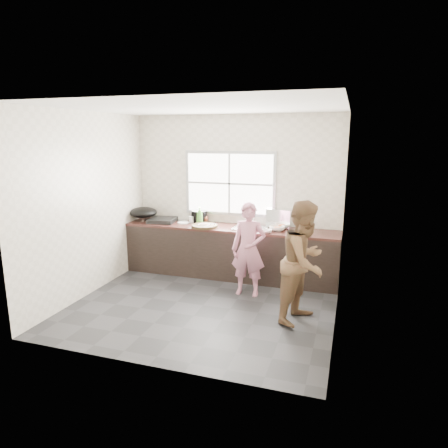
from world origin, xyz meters
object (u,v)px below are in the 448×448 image
(person_side, at_px, (304,262))
(plate_food, at_px, (183,223))
(dish_rack, at_px, (281,218))
(pot_lid_right, at_px, (182,220))
(bottle_brown_short, at_px, (204,218))
(bottle_brown_tall, at_px, (199,216))
(cutting_board, at_px, (205,226))
(wok, at_px, (143,212))
(bottle_green, at_px, (200,215))
(woman, at_px, (249,252))
(bowl_held, at_px, (267,231))
(black_pot, at_px, (199,216))
(burner, at_px, (162,220))
(glass_jar, at_px, (191,220))
(pot_lid_left, at_px, (169,220))
(bowl_mince, at_px, (204,226))
(bowl_crabs, at_px, (277,229))

(person_side, distance_m, plate_food, 2.61)
(dish_rack, height_order, pot_lid_right, dish_rack)
(person_side, distance_m, bottle_brown_short, 2.47)
(person_side, relative_size, bottle_brown_tall, 8.43)
(cutting_board, height_order, pot_lid_right, cutting_board)
(dish_rack, bearing_deg, wok, -162.18)
(cutting_board, relative_size, bottle_green, 1.49)
(woman, distance_m, bowl_held, 0.56)
(woman, relative_size, bottle_brown_tall, 7.03)
(black_pot, distance_m, burner, 0.65)
(bowl_held, height_order, burner, burner)
(bowl_held, relative_size, wok, 0.40)
(person_side, bearing_deg, wok, 87.26)
(woman, relative_size, bottle_brown_short, 8.29)
(bottle_brown_tall, height_order, glass_jar, bottle_brown_tall)
(plate_food, bearing_deg, cutting_board, -21.46)
(bottle_brown_tall, relative_size, bottle_brown_short, 1.18)
(person_side, relative_size, wok, 3.22)
(bottle_green, bearing_deg, pot_lid_left, 172.97)
(wok, bearing_deg, bottle_brown_short, 12.23)
(bowl_mince, distance_m, wok, 1.23)
(wok, distance_m, dish_rack, 2.44)
(bowl_crabs, height_order, burner, burner)
(person_side, bearing_deg, bottle_brown_tall, 73.64)
(woman, bearing_deg, wok, 160.86)
(plate_food, relative_size, burner, 0.44)
(person_side, height_order, black_pot, person_side)
(woman, xyz_separation_m, glass_jar, (-1.23, 0.78, 0.26))
(woman, relative_size, bottle_green, 4.50)
(glass_jar, relative_size, pot_lid_left, 0.51)
(black_pot, height_order, glass_jar, black_pot)
(bowl_crabs, distance_m, black_pot, 1.47)
(plate_food, relative_size, glass_jar, 1.74)
(bottle_brown_tall, height_order, pot_lid_left, bottle_brown_tall)
(person_side, relative_size, glass_jar, 13.95)
(bowl_mince, xyz_separation_m, bottle_brown_tall, (-0.24, 0.38, 0.07))
(bottle_green, bearing_deg, burner, -172.76)
(glass_jar, xyz_separation_m, pot_lid_right, (-0.24, 0.14, -0.05))
(bottle_brown_tall, xyz_separation_m, wok, (-0.97, -0.23, 0.06))
(cutting_board, height_order, pot_lid_left, cutting_board)
(burner, bearing_deg, glass_jar, 9.46)
(black_pot, distance_m, pot_lid_right, 0.35)
(black_pot, xyz_separation_m, glass_jar, (-0.09, -0.14, -0.04))
(cutting_board, distance_m, bottle_green, 0.34)
(plate_food, height_order, bottle_brown_short, bottle_brown_short)
(glass_jar, bearing_deg, person_side, -33.41)
(plate_food, bearing_deg, bottle_green, 13.90)
(bowl_crabs, xyz_separation_m, bottle_brown_tall, (-1.45, 0.27, 0.06))
(bottle_green, bearing_deg, black_pot, 115.28)
(plate_food, height_order, bottle_green, bottle_green)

